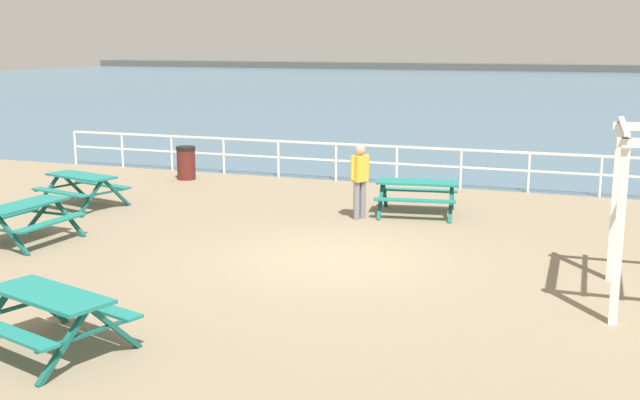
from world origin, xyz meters
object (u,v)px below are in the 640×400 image
picnic_table_far_left (50,307)px  picnic_table_near_left (26,213)px  litter_bin (186,163)px  picnic_table_mid_centre (81,183)px  visitor (360,177)px  picnic_table_near_right (417,189)px

picnic_table_far_left → picnic_table_near_left: bearing=149.8°
picnic_table_far_left → litter_bin: size_ratio=2.27×
picnic_table_near_left → picnic_table_mid_centre: size_ratio=0.88×
picnic_table_mid_centre → litter_bin: (0.42, 4.22, -0.10)m
picnic_table_near_left → visitor: visitor is taller
picnic_table_mid_centre → picnic_table_near_left: bearing=-56.6°
picnic_table_mid_centre → picnic_table_far_left: 9.22m
picnic_table_far_left → visitor: size_ratio=1.30×
picnic_table_mid_centre → picnic_table_near_right: bearing=28.9°
picnic_table_near_right → visitor: 1.44m
picnic_table_near_right → picnic_table_far_left: (-2.49, -9.54, 0.00)m
litter_bin → picnic_table_far_left: bearing=-68.0°
picnic_table_mid_centre → picnic_table_far_left: (5.20, -7.62, 0.00)m
visitor → litter_bin: bearing=2.2°
picnic_table_near_left → picnic_table_near_right: (6.63, 5.11, 0.00)m
picnic_table_mid_centre → visitor: visitor is taller
picnic_table_near_left → picnic_table_far_left: size_ratio=0.87×
picnic_table_far_left → visitor: (1.40, 8.67, 0.36)m
picnic_table_near_right → picnic_table_near_left: bearing=-151.3°
picnic_table_near_left → picnic_table_far_left: (4.14, -4.43, 0.00)m
picnic_table_near_right → picnic_table_far_left: 9.86m
picnic_table_near_right → picnic_table_mid_centre: size_ratio=0.95×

